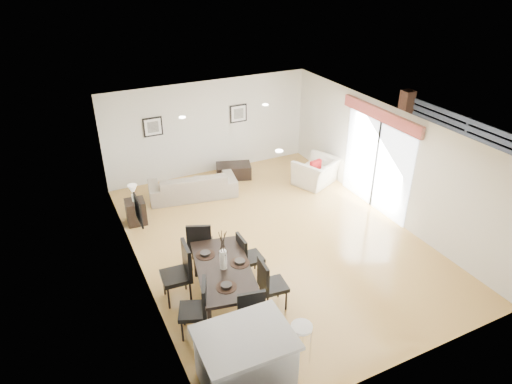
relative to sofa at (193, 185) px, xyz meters
name	(u,v)px	position (x,y,z in m)	size (l,w,h in m)	color
ground	(275,239)	(0.99, -2.76, -0.33)	(8.00, 8.00, 0.00)	tan
wall_back	(209,128)	(0.99, 1.24, 1.02)	(6.00, 0.04, 2.70)	silver
wall_front	(406,302)	(0.99, -6.76, 1.02)	(6.00, 0.04, 2.70)	silver
wall_left	(136,219)	(-2.01, -2.76, 1.02)	(0.04, 8.00, 2.70)	silver
wall_right	(386,161)	(3.99, -2.76, 1.02)	(0.04, 8.00, 2.70)	silver
ceiling	(277,127)	(0.99, -2.76, 2.37)	(6.00, 8.00, 0.02)	white
sofa	(193,185)	(0.00, 0.00, 0.00)	(2.28, 0.89, 0.67)	gray
armchair	(316,172)	(3.33, -0.82, 0.03)	(1.13, 0.99, 0.73)	silver
courtyard_plant_a	(475,180)	(6.89, -3.12, 0.02)	(0.64, 0.56, 0.71)	#3A5624
courtyard_plant_b	(429,162)	(6.67, -1.67, 0.00)	(0.38, 0.38, 0.67)	#3A5624
dining_table	(224,271)	(-0.83, -4.19, 0.38)	(1.32, 2.07, 0.80)	black
dining_chair_wnear	(198,306)	(-1.51, -4.70, 0.26)	(0.62, 0.62, 1.07)	black
dining_chair_wfar	(181,270)	(-1.49, -3.71, 0.32)	(0.56, 0.56, 1.17)	black
dining_chair_enear	(269,282)	(-0.15, -4.66, 0.24)	(0.51, 0.51, 1.04)	black
dining_chair_efar	(247,255)	(-0.15, -3.71, 0.22)	(0.45, 0.45, 1.00)	black
dining_chair_head	(253,319)	(-0.81, -5.38, 0.25)	(0.55, 0.55, 1.04)	black
dining_chair_foot	(200,243)	(-0.86, -3.00, 0.28)	(0.64, 0.64, 1.10)	black
vase	(223,252)	(-0.83, -4.19, 0.81)	(0.84, 1.38, 0.78)	white
coffee_table	(234,171)	(1.42, 0.56, -0.14)	(0.98, 0.59, 0.39)	black
side_table	(136,212)	(-1.66, -0.67, -0.03)	(0.45, 0.45, 0.60)	black
table_lamp	(133,191)	(-1.66, -0.67, 0.54)	(0.22, 0.22, 0.42)	white
cushion	(316,166)	(3.23, -0.92, 0.26)	(0.35, 0.11, 0.35)	#B01619
kitchen_island	(245,360)	(-1.24, -5.99, 0.16)	(1.42, 1.11, 0.97)	silver
bar_stool	(301,331)	(-0.27, -5.99, 0.31)	(0.34, 0.34, 0.75)	white
framed_print_back_left	(153,127)	(-0.61, 1.21, 1.32)	(0.52, 0.04, 0.52)	black
framed_print_back_right	(238,113)	(1.89, 1.21, 1.32)	(0.52, 0.04, 0.52)	black
framed_print_left_wall	(138,210)	(-1.98, -2.96, 1.32)	(0.04, 0.52, 0.52)	black
sliding_door	(378,145)	(3.95, -2.46, 1.33)	(0.12, 2.70, 2.57)	white
courtyard	(451,143)	(7.16, -1.89, 0.59)	(6.00, 6.00, 2.00)	gray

